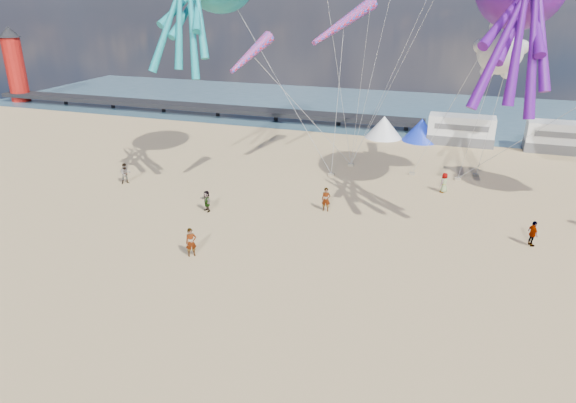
# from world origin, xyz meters

# --- Properties ---
(ground) EXTENTS (120.00, 120.00, 0.00)m
(ground) POSITION_xyz_m (0.00, 0.00, 0.00)
(ground) COLOR tan
(ground) RESTS_ON ground
(water) EXTENTS (120.00, 120.00, 0.00)m
(water) POSITION_xyz_m (0.00, 55.00, 0.02)
(water) COLOR #385A6C
(water) RESTS_ON ground
(pier) EXTENTS (60.00, 3.00, 0.50)m
(pier) POSITION_xyz_m (-28.00, 44.00, 1.00)
(pier) COLOR black
(pier) RESTS_ON ground
(lighthouse) EXTENTS (2.60, 2.60, 9.00)m
(lighthouse) POSITION_xyz_m (-56.00, 44.00, 4.50)
(lighthouse) COLOR #A5140F
(lighthouse) RESTS_ON ground
(motorhome_0) EXTENTS (6.60, 2.50, 3.00)m
(motorhome_0) POSITION_xyz_m (6.00, 40.00, 1.50)
(motorhome_0) COLOR silver
(motorhome_0) RESTS_ON ground
(motorhome_1) EXTENTS (6.60, 2.50, 3.00)m
(motorhome_1) POSITION_xyz_m (15.50, 40.00, 1.50)
(motorhome_1) COLOR silver
(motorhome_1) RESTS_ON ground
(tent_white) EXTENTS (4.00, 4.00, 2.40)m
(tent_white) POSITION_xyz_m (-2.00, 40.00, 1.20)
(tent_white) COLOR white
(tent_white) RESTS_ON ground
(tent_blue) EXTENTS (4.00, 4.00, 2.40)m
(tent_blue) POSITION_xyz_m (2.00, 40.00, 1.20)
(tent_blue) COLOR #1933CC
(tent_blue) RESTS_ON ground
(standing_person) EXTENTS (0.78, 0.74, 1.79)m
(standing_person) POSITION_xyz_m (-8.65, 8.75, 0.90)
(standing_person) COLOR tan
(standing_person) RESTS_ON ground
(beachgoer_0) EXTENTS (0.64, 0.70, 1.61)m
(beachgoer_0) POSITION_xyz_m (5.14, 24.67, 0.80)
(beachgoer_0) COLOR #7F6659
(beachgoer_0) RESTS_ON ground
(beachgoer_1) EXTENTS (1.00, 0.99, 1.75)m
(beachgoer_1) POSITION_xyz_m (-19.97, 18.39, 0.87)
(beachgoer_1) COLOR #7F6659
(beachgoer_1) RESTS_ON ground
(beachgoer_3) EXTENTS (1.01, 1.24, 1.67)m
(beachgoer_3) POSITION_xyz_m (10.83, 16.70, 0.84)
(beachgoer_3) COLOR #7F6659
(beachgoer_3) RESTS_ON ground
(beachgoer_4) EXTENTS (0.96, 0.86, 1.56)m
(beachgoer_4) POSITION_xyz_m (-10.92, 15.24, 0.78)
(beachgoer_4) COLOR #7F6659
(beachgoer_4) RESTS_ON ground
(beachgoer_5) EXTENTS (1.69, 0.71, 1.77)m
(beachgoer_5) POSITION_xyz_m (-2.77, 18.03, 0.88)
(beachgoer_5) COLOR #7F6659
(beachgoer_5) RESTS_ON ground
(sandbag_a) EXTENTS (0.50, 0.35, 0.22)m
(sandbag_a) POSITION_xyz_m (-4.30, 25.78, 0.11)
(sandbag_a) COLOR gray
(sandbag_a) RESTS_ON ground
(sandbag_b) EXTENTS (0.50, 0.35, 0.22)m
(sandbag_b) POSITION_xyz_m (2.34, 28.21, 0.11)
(sandbag_b) COLOR gray
(sandbag_b) RESTS_ON ground
(sandbag_c) EXTENTS (0.50, 0.35, 0.22)m
(sandbag_c) POSITION_xyz_m (6.15, 28.11, 0.11)
(sandbag_c) COLOR gray
(sandbag_c) RESTS_ON ground
(sandbag_d) EXTENTS (0.50, 0.35, 0.22)m
(sandbag_d) POSITION_xyz_m (7.63, 29.58, 0.11)
(sandbag_d) COLOR gray
(sandbag_d) RESTS_ON ground
(sandbag_e) EXTENTS (0.50, 0.35, 0.22)m
(sandbag_e) POSITION_xyz_m (-3.26, 29.00, 0.11)
(sandbag_e) COLOR gray
(sandbag_e) RESTS_ON ground
(kite_panda) EXTENTS (4.15, 3.93, 5.64)m
(kite_panda) POSITION_xyz_m (7.92, 26.52, 10.72)
(kite_panda) COLOR silver
(windsock_left) EXTENTS (4.25, 7.72, 7.97)m
(windsock_left) POSITION_xyz_m (-3.94, 26.96, 12.56)
(windsock_left) COLOR red
(windsock_right) EXTENTS (2.45, 4.48, 4.46)m
(windsock_right) POSITION_xyz_m (-8.90, 19.39, 10.71)
(windsock_right) COLOR red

